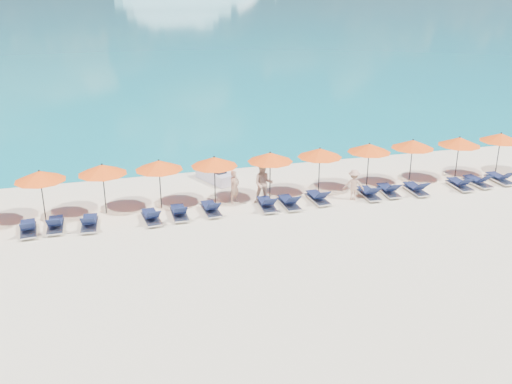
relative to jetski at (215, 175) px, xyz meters
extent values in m
plane|color=beige|center=(0.65, -8.18, -0.34)|extent=(1400.00, 1400.00, 0.00)
cube|color=silver|center=(-0.01, 0.02, -0.05)|extent=(1.70, 2.50, 0.54)
cube|color=black|center=(0.06, -0.16, 0.34)|extent=(0.82, 1.09, 0.34)
cylinder|color=black|center=(-0.23, 0.56, 0.49)|extent=(0.52, 0.26, 0.06)
imported|color=tan|center=(0.23, -3.10, 0.42)|extent=(0.66, 0.61, 1.52)
imported|color=tan|center=(1.48, -3.51, 0.58)|extent=(1.00, 0.72, 1.84)
imported|color=tan|center=(5.60, -4.26, 0.38)|extent=(1.04, 0.79, 1.45)
cylinder|color=black|center=(-7.99, -3.00, 0.76)|extent=(0.05, 0.05, 2.20)
cone|color=#FF5210|center=(-7.99, -3.00, 1.68)|extent=(2.10, 2.10, 0.42)
sphere|color=black|center=(-7.99, -3.00, 1.90)|extent=(0.08, 0.08, 0.08)
cylinder|color=black|center=(-5.49, -2.82, 0.76)|extent=(0.05, 0.05, 2.20)
cone|color=#FF5210|center=(-5.49, -2.82, 1.68)|extent=(2.10, 2.10, 0.42)
sphere|color=black|center=(-5.49, -2.82, 1.90)|extent=(0.08, 0.08, 0.08)
cylinder|color=black|center=(-3.09, -2.87, 0.76)|extent=(0.05, 0.05, 2.20)
cone|color=#FF5210|center=(-3.09, -2.87, 1.68)|extent=(2.10, 2.10, 0.42)
sphere|color=black|center=(-3.09, -2.87, 1.90)|extent=(0.08, 0.08, 0.08)
cylinder|color=black|center=(-0.66, -3.02, 0.76)|extent=(0.05, 0.05, 2.20)
cone|color=#FF5210|center=(-0.66, -3.02, 1.68)|extent=(2.10, 2.10, 0.42)
sphere|color=black|center=(-0.66, -3.02, 1.90)|extent=(0.08, 0.08, 0.08)
cylinder|color=black|center=(1.93, -3.05, 0.76)|extent=(0.05, 0.05, 2.20)
cone|color=#FF5210|center=(1.93, -3.05, 1.68)|extent=(2.10, 2.10, 0.42)
sphere|color=black|center=(1.93, -3.05, 1.90)|extent=(0.08, 0.08, 0.08)
cylinder|color=black|center=(4.38, -3.01, 0.76)|extent=(0.05, 0.05, 2.20)
cone|color=#FF5210|center=(4.38, -3.01, 1.68)|extent=(2.10, 2.10, 0.42)
sphere|color=black|center=(4.38, -3.01, 1.90)|extent=(0.08, 0.08, 0.08)
cylinder|color=black|center=(6.97, -2.91, 0.76)|extent=(0.05, 0.05, 2.20)
cone|color=#FF5210|center=(6.97, -2.91, 1.68)|extent=(2.10, 2.10, 0.42)
sphere|color=black|center=(6.97, -2.91, 1.90)|extent=(0.08, 0.08, 0.08)
cylinder|color=black|center=(9.35, -2.86, 0.76)|extent=(0.05, 0.05, 2.20)
cone|color=#FF5210|center=(9.35, -2.86, 1.68)|extent=(2.10, 2.10, 0.42)
sphere|color=black|center=(9.35, -2.86, 1.90)|extent=(0.08, 0.08, 0.08)
cylinder|color=black|center=(11.87, -3.05, 0.76)|extent=(0.05, 0.05, 2.20)
cone|color=#FF5210|center=(11.87, -3.05, 1.68)|extent=(2.10, 2.10, 0.42)
sphere|color=black|center=(11.87, -3.05, 1.90)|extent=(0.08, 0.08, 0.08)
cylinder|color=black|center=(14.40, -2.93, 0.76)|extent=(0.05, 0.05, 2.20)
cone|color=#FF5210|center=(14.40, -2.93, 1.68)|extent=(2.10, 2.10, 0.42)
sphere|color=black|center=(14.40, -2.93, 1.90)|extent=(0.08, 0.08, 0.08)
cube|color=silver|center=(-8.58, -4.17, -0.20)|extent=(0.76, 1.75, 0.06)
cube|color=#121B3F|center=(-8.60, -3.92, -0.04)|extent=(0.64, 1.14, 0.04)
cube|color=#121B3F|center=(-8.53, -4.72, 0.21)|extent=(0.59, 0.58, 0.43)
cube|color=silver|center=(-7.55, -4.06, -0.20)|extent=(0.64, 1.71, 0.06)
cube|color=#121B3F|center=(-7.54, -3.81, -0.04)|extent=(0.56, 1.11, 0.04)
cube|color=#121B3F|center=(-7.55, -4.61, 0.21)|extent=(0.56, 0.54, 0.43)
cube|color=silver|center=(-6.21, -4.27, -0.20)|extent=(0.74, 1.74, 0.06)
cube|color=#121B3F|center=(-6.19, -4.02, -0.04)|extent=(0.63, 1.14, 0.04)
cube|color=#121B3F|center=(-6.25, -4.82, 0.21)|extent=(0.59, 0.58, 0.43)
cube|color=silver|center=(-3.69, -4.32, -0.20)|extent=(0.78, 1.75, 0.06)
cube|color=#121B3F|center=(-3.72, -4.07, -0.04)|extent=(0.65, 1.15, 0.04)
cube|color=#121B3F|center=(-3.64, -4.86, 0.21)|extent=(0.60, 0.59, 0.43)
cube|color=silver|center=(-2.49, -4.17, -0.20)|extent=(0.64, 1.71, 0.06)
cube|color=#121B3F|center=(-2.49, -3.92, -0.04)|extent=(0.56, 1.11, 0.04)
cube|color=#121B3F|center=(-2.50, -4.72, 0.21)|extent=(0.56, 0.54, 0.43)
cube|color=silver|center=(-1.09, -4.09, -0.20)|extent=(0.69, 1.72, 0.06)
cube|color=#121B3F|center=(-1.10, -3.84, -0.04)|extent=(0.59, 1.12, 0.04)
cube|color=#121B3F|center=(-1.07, -4.64, 0.21)|extent=(0.57, 0.56, 0.43)
cube|color=silver|center=(1.41, -4.25, -0.20)|extent=(0.71, 1.73, 0.06)
cube|color=#121B3F|center=(1.43, -4.00, -0.04)|extent=(0.61, 1.13, 0.04)
cube|color=#121B3F|center=(1.38, -4.80, 0.21)|extent=(0.58, 0.57, 0.43)
cube|color=silver|center=(2.44, -4.31, -0.20)|extent=(0.65, 1.71, 0.06)
cube|color=#121B3F|center=(2.43, -4.06, -0.04)|extent=(0.57, 1.11, 0.04)
cube|color=#121B3F|center=(2.45, -4.86, 0.21)|extent=(0.56, 0.55, 0.43)
cube|color=silver|center=(3.91, -4.09, -0.20)|extent=(0.68, 1.72, 0.06)
cube|color=#121B3F|center=(3.90, -3.84, -0.04)|extent=(0.59, 1.12, 0.04)
cube|color=#121B3F|center=(3.93, -4.64, 0.21)|extent=(0.57, 0.56, 0.43)
cube|color=silver|center=(6.42, -4.23, -0.20)|extent=(0.69, 1.73, 0.06)
cube|color=#121B3F|center=(6.43, -3.98, -0.04)|extent=(0.60, 1.12, 0.04)
cube|color=#121B3F|center=(6.40, -4.78, 0.21)|extent=(0.57, 0.56, 0.43)
cube|color=silver|center=(7.51, -4.11, -0.20)|extent=(0.74, 1.74, 0.06)
cube|color=#121B3F|center=(7.53, -3.86, -0.04)|extent=(0.63, 1.14, 0.04)
cube|color=#121B3F|center=(7.47, -4.66, 0.21)|extent=(0.59, 0.58, 0.43)
cube|color=silver|center=(8.86, -4.29, -0.20)|extent=(0.67, 1.72, 0.06)
cube|color=#121B3F|center=(8.87, -4.04, -0.04)|extent=(0.58, 1.12, 0.04)
cube|color=#121B3F|center=(8.85, -4.84, 0.21)|extent=(0.57, 0.55, 0.43)
cube|color=silver|center=(11.29, -4.28, -0.20)|extent=(0.74, 1.74, 0.06)
cube|color=#121B3F|center=(11.31, -4.03, -0.04)|extent=(0.62, 1.14, 0.04)
cube|color=#121B3F|center=(11.25, -4.83, 0.21)|extent=(0.59, 0.57, 0.43)
cube|color=silver|center=(12.39, -4.16, -0.20)|extent=(0.75, 1.74, 0.06)
cube|color=#121B3F|center=(12.37, -3.91, -0.04)|extent=(0.63, 1.14, 0.04)
cube|color=#121B3F|center=(12.43, -4.71, 0.21)|extent=(0.59, 0.58, 0.43)
cube|color=silver|center=(13.77, -4.06, -0.20)|extent=(0.62, 1.70, 0.06)
cube|color=#121B3F|center=(13.77, -3.81, -0.04)|extent=(0.55, 1.10, 0.04)
cube|color=#121B3F|center=(13.77, -4.61, 0.21)|extent=(0.55, 0.54, 0.43)
camera|label=1|loc=(-5.54, -26.82, 9.13)|focal=40.00mm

